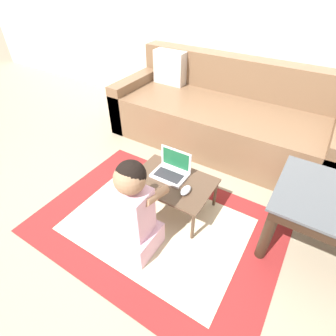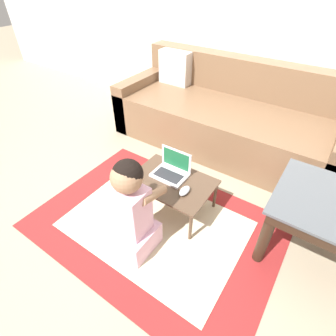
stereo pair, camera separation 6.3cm
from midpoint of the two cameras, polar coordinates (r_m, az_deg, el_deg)
ground_plane at (r=2.23m, az=-1.43°, el=-6.93°), size 16.00×16.00×0.00m
wall_back at (r=3.08m, az=19.34°, el=30.54°), size 9.00×0.06×2.50m
area_rug at (r=2.05m, az=-1.85°, el=-12.14°), size 1.79×1.26×0.01m
couch at (r=2.87m, az=13.33°, el=10.64°), size 2.28×0.95×0.82m
laptop_desk at (r=2.00m, az=1.78°, el=-3.39°), size 0.62×0.43×0.28m
laptop at (r=2.01m, az=1.61°, el=-0.71°), size 0.26×0.19×0.20m
computer_mouse at (r=1.88m, az=4.61°, el=-4.98°), size 0.06×0.11×0.04m
person_seated at (r=1.69m, az=-6.87°, el=-9.17°), size 0.28×0.37×0.74m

